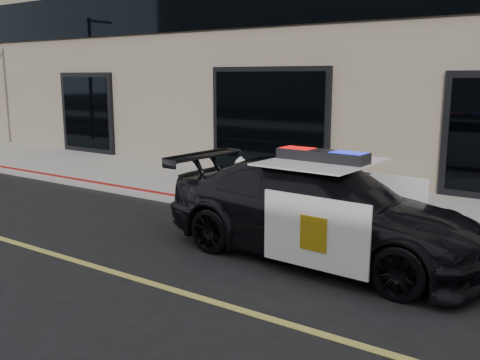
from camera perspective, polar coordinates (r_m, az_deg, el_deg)
The scene contains 4 objects.
ground at distance 8.21m, azimuth -17.25°, elevation -8.22°, with size 120.00×120.00×0.00m, color black.
sidewalk_n at distance 12.00m, azimuth 2.78°, elevation -1.31°, with size 60.00×3.50×0.15m, color gray.
police_car at distance 7.92m, azimuth 8.61°, elevation -3.14°, with size 2.48×5.05×1.60m.
fire_hydrant at distance 11.12m, azimuth 0.04°, elevation 0.19°, with size 0.38×0.53×0.84m.
Camera 1 is at (6.19, -4.70, 2.64)m, focal length 40.00 mm.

